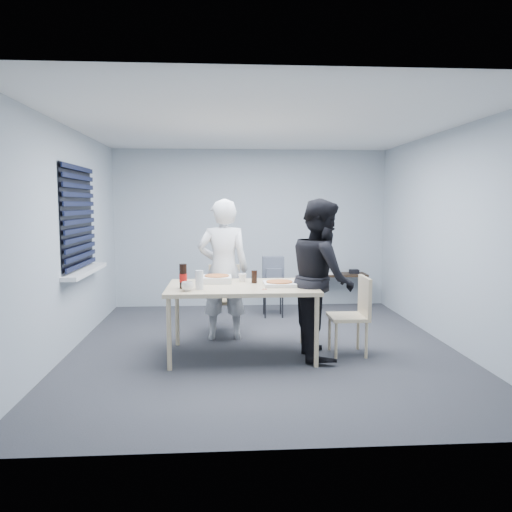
{
  "coord_description": "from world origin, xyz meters",
  "views": [
    {
      "loc": [
        -0.47,
        -5.8,
        1.71
      ],
      "look_at": [
        -0.08,
        0.1,
        1.09
      ],
      "focal_mm": 35.0,
      "sensor_mm": 36.0,
      "label": 1
    }
  ],
  "objects": [
    {
      "name": "papers",
      "position": [
        1.33,
        2.3,
        0.56
      ],
      "size": [
        0.33,
        0.37,
        0.01
      ],
      "primitive_type": "cube",
      "rotation": [
        0.0,
        0.0,
        0.41
      ],
      "color": "white",
      "rests_on": "side_table"
    },
    {
      "name": "person_white",
      "position": [
        -0.47,
        0.43,
        0.89
      ],
      "size": [
        0.65,
        0.42,
        1.77
      ],
      "primitive_type": "imported",
      "rotation": [
        0.0,
        0.0,
        3.14
      ],
      "color": "silver",
      "rests_on": "ground"
    },
    {
      "name": "rubber_band",
      "position": [
        -0.03,
        -0.58,
        0.8
      ],
      "size": [
        0.06,
        0.06,
        0.0
      ],
      "primitive_type": "torus",
      "rotation": [
        0.0,
        0.0,
        0.11
      ],
      "color": "red",
      "rests_on": "dining_table"
    },
    {
      "name": "cola_glass",
      "position": [
        -0.11,
        -0.15,
        0.88
      ],
      "size": [
        0.07,
        0.07,
        0.15
      ],
      "primitive_type": "cylinder",
      "rotation": [
        0.0,
        0.0,
        0.03
      ],
      "color": "black",
      "rests_on": "dining_table"
    },
    {
      "name": "backpack",
      "position": [
        0.29,
        1.63,
        0.69
      ],
      "size": [
        0.32,
        0.23,
        0.44
      ],
      "rotation": [
        0.0,
        0.0,
        0.16
      ],
      "color": "slate",
      "rests_on": "stool"
    },
    {
      "name": "chair_far",
      "position": [
        -0.46,
        0.8,
        0.51
      ],
      "size": [
        0.42,
        0.42,
        0.89
      ],
      "color": "beige",
      "rests_on": "ground"
    },
    {
      "name": "mug_a",
      "position": [
        -0.85,
        -0.62,
        0.85
      ],
      "size": [
        0.17,
        0.17,
        0.1
      ],
      "primitive_type": "imported",
      "rotation": [
        0.0,
        0.0,
        0.52
      ],
      "color": "white",
      "rests_on": "dining_table"
    },
    {
      "name": "black_box",
      "position": [
        1.7,
        2.28,
        0.59
      ],
      "size": [
        0.18,
        0.15,
        0.06
      ],
      "primitive_type": "cube",
      "rotation": [
        0.0,
        0.0,
        0.3
      ],
      "color": "black",
      "rests_on": "side_table"
    },
    {
      "name": "person_black",
      "position": [
        0.63,
        -0.37,
        0.89
      ],
      "size": [
        0.47,
        0.86,
        1.77
      ],
      "primitive_type": "imported",
      "rotation": [
        0.0,
        0.0,
        1.57
      ],
      "color": "black",
      "rests_on": "ground"
    },
    {
      "name": "mug_b",
      "position": [
        -0.25,
        -0.02,
        0.85
      ],
      "size": [
        0.1,
        0.1,
        0.09
      ],
      "primitive_type": "imported",
      "color": "white",
      "rests_on": "dining_table"
    },
    {
      "name": "dining_table",
      "position": [
        -0.26,
        -0.3,
        0.74
      ],
      "size": [
        1.65,
        1.04,
        0.8
      ],
      "color": "beige",
      "rests_on": "ground"
    },
    {
      "name": "pizza_box_b",
      "position": [
        0.16,
        -0.34,
        0.83
      ],
      "size": [
        0.35,
        0.35,
        0.05
      ],
      "rotation": [
        0.0,
        0.0,
        0.22
      ],
      "color": "white",
      "rests_on": "dining_table"
    },
    {
      "name": "side_table",
      "position": [
        1.48,
        2.28,
        0.48
      ],
      "size": [
        0.83,
        0.37,
        0.56
      ],
      "color": "#322116",
      "rests_on": "ground"
    },
    {
      "name": "stool",
      "position": [
        0.29,
        1.64,
        0.36
      ],
      "size": [
        0.34,
        0.34,
        0.47
      ],
      "color": "black",
      "rests_on": "ground"
    },
    {
      "name": "chair_right",
      "position": [
        1.02,
        -0.33,
        0.51
      ],
      "size": [
        0.42,
        0.42,
        0.89
      ],
      "color": "beige",
      "rests_on": "ground"
    },
    {
      "name": "room",
      "position": [
        -2.2,
        0.4,
        1.44
      ],
      "size": [
        5.0,
        5.0,
        5.0
      ],
      "color": "#2F2E33",
      "rests_on": "ground"
    },
    {
      "name": "pizza_box_a",
      "position": [
        -0.54,
        -0.06,
        0.84
      ],
      "size": [
        0.34,
        0.34,
        0.08
      ],
      "rotation": [
        0.0,
        0.0,
        0.2
      ],
      "color": "white",
      "rests_on": "dining_table"
    },
    {
      "name": "plastic_cups",
      "position": [
        -0.72,
        -0.52,
        0.9
      ],
      "size": [
        0.11,
        0.11,
        0.2
      ],
      "primitive_type": "cylinder",
      "rotation": [
        0.0,
        0.0,
        0.37
      ],
      "color": "silver",
      "rests_on": "dining_table"
    },
    {
      "name": "soda_bottle",
      "position": [
        -0.9,
        -0.46,
        0.93
      ],
      "size": [
        0.08,
        0.08,
        0.27
      ],
      "rotation": [
        0.0,
        0.0,
        -0.35
      ],
      "color": "black",
      "rests_on": "dining_table"
    }
  ]
}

